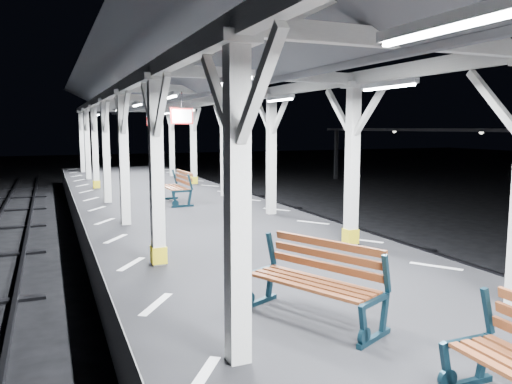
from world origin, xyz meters
TOP-DOWN VIEW (x-y plane):
  - ground at (0.00, 0.00)m, footprint 120.00×120.00m
  - platform at (0.00, 0.00)m, footprint 6.00×50.00m
  - hazard_stripes_left at (-2.45, 0.00)m, footprint 1.00×48.00m
  - hazard_stripes_right at (2.45, 0.00)m, footprint 1.00×48.00m
  - canopy at (0.00, -0.02)m, footprint 5.40×49.00m
  - bench_mid at (-0.67, -1.29)m, footprint 1.37×1.94m
  - bench_far at (0.08, 9.03)m, footprint 0.76×1.91m

SIDE VIEW (x-z plane):
  - ground at x=0.00m, z-range 0.00..0.00m
  - platform at x=0.00m, z-range 0.00..1.00m
  - hazard_stripes_left at x=-2.45m, z-range 1.00..1.01m
  - hazard_stripes_right at x=2.45m, z-range 1.00..1.01m
  - bench_mid at x=-0.67m, z-range 1.03..2.02m
  - bench_far at x=0.08m, z-range 1.03..2.06m
  - canopy at x=0.00m, z-range 2.24..6.89m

